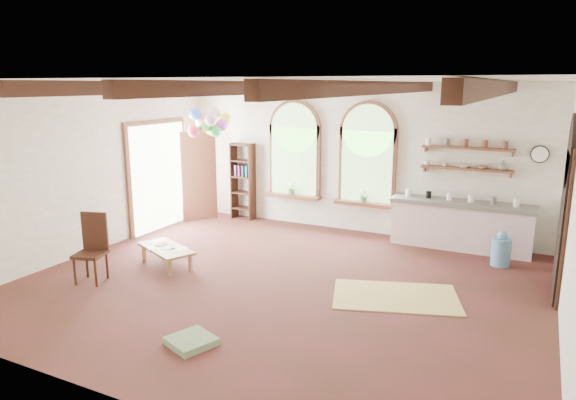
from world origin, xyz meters
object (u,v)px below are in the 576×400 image
Objects in this scene: kitchen_counter at (461,225)px; side_chair at (92,262)px; balloon_cluster at (209,123)px; coffee_table at (166,249)px.

side_chair is (-5.11, -4.45, -0.15)m from kitchen_counter.
balloon_cluster is at bearing 91.73° from side_chair.
balloon_cluster is (-5.22, -0.89, 1.86)m from kitchen_counter.
balloon_cluster is at bearing 106.31° from coffee_table.
balloon_cluster is at bearing -170.26° from kitchen_counter.
kitchen_counter is 2.31× the size of balloon_cluster.
side_chair is 4.09m from balloon_cluster.
kitchen_counter is at bearing 9.74° from balloon_cluster.
balloon_cluster is (-0.11, 3.56, 2.01)m from side_chair.
kitchen_counter is 2.39× the size of side_chair.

